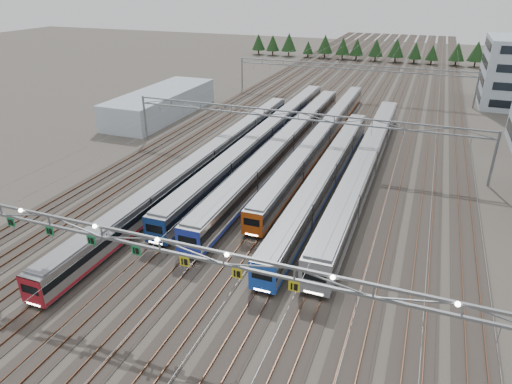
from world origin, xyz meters
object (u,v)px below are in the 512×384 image
(train_b, at_px, (265,137))
(train_e, at_px, (327,174))
(train_a, at_px, (207,159))
(gantry_mid, at_px, (298,121))
(train_f, at_px, (366,163))
(west_shed, at_px, (161,103))
(train_d, at_px, (322,136))
(gantry_near, at_px, (158,247))
(gantry_far, at_px, (350,71))
(train_c, at_px, (285,144))

(train_b, height_order, train_e, train_b)
(train_a, relative_size, gantry_mid, 1.21)
(train_a, bearing_deg, gantry_mid, 39.68)
(train_f, bearing_deg, west_shed, 158.23)
(train_b, relative_size, west_shed, 2.30)
(train_f, bearing_deg, train_d, 129.45)
(train_a, bearing_deg, train_e, 2.15)
(train_d, xyz_separation_m, gantry_mid, (-2.25, -7.93, 4.47))
(train_b, distance_m, train_f, 19.15)
(train_a, relative_size, gantry_near, 1.21)
(train_d, relative_size, train_e, 1.29)
(train_b, distance_m, west_shed, 29.64)
(train_d, bearing_deg, gantry_far, 93.47)
(train_a, height_order, train_f, train_f)
(train_d, height_order, west_shed, west_shed)
(train_c, height_order, gantry_far, gantry_far)
(train_f, xyz_separation_m, west_shed, (-45.29, 18.09, 0.37))
(train_a, xyz_separation_m, gantry_mid, (11.25, 9.33, 4.48))
(train_e, distance_m, gantry_far, 54.26)
(gantry_near, height_order, gantry_far, gantry_near)
(train_a, relative_size, gantry_far, 1.21)
(train_a, xyz_separation_m, train_b, (4.50, 12.85, 0.15))
(west_shed, bearing_deg, train_f, -21.77)
(train_a, relative_size, train_f, 1.13)
(train_e, xyz_separation_m, gantry_near, (-6.80, -31.46, 5.09))
(train_a, xyz_separation_m, gantry_near, (11.20, -30.78, 5.18))
(train_f, bearing_deg, gantry_far, 103.19)
(gantry_mid, bearing_deg, gantry_near, -90.07)
(west_shed, bearing_deg, gantry_far, 41.32)
(train_c, bearing_deg, train_b, 149.02)
(train_d, relative_size, train_f, 1.11)
(train_b, xyz_separation_m, west_shed, (-27.29, 11.57, 0.52))
(train_e, bearing_deg, train_c, 133.54)
(train_c, distance_m, gantry_near, 41.29)
(train_d, bearing_deg, train_a, -128.03)
(train_e, relative_size, gantry_far, 0.92)
(train_d, bearing_deg, train_f, -50.55)
(train_e, bearing_deg, train_d, 105.18)
(train_e, xyz_separation_m, west_shed, (-40.79, 23.74, 0.58))
(train_b, height_order, train_d, train_b)
(train_f, bearing_deg, train_a, -164.30)
(train_f, xyz_separation_m, gantry_near, (-11.30, -37.11, 4.87))
(train_f, height_order, gantry_near, gantry_near)
(train_e, bearing_deg, train_a, -177.85)
(train_b, height_order, train_c, train_c)
(train_f, bearing_deg, train_c, 164.20)
(train_f, xyz_separation_m, gantry_mid, (-11.25, 3.01, 4.17))
(west_shed, bearing_deg, gantry_mid, -23.89)
(gantry_far, bearing_deg, train_c, -92.91)
(train_e, distance_m, west_shed, 47.20)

